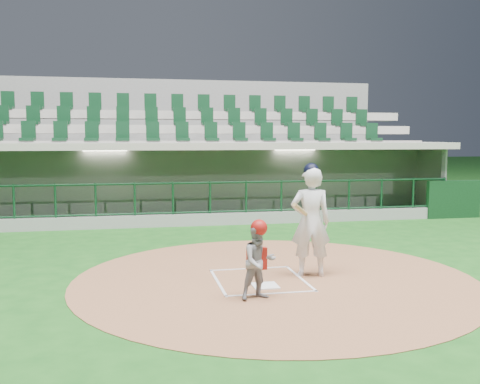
# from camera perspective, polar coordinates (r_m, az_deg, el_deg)

# --- Properties ---
(ground) EXTENTS (120.00, 120.00, 0.00)m
(ground) POSITION_cam_1_polar(r_m,az_deg,el_deg) (9.89, 1.71, -9.02)
(ground) COLOR #154B15
(ground) RESTS_ON ground
(dirt_circle) EXTENTS (7.20, 7.20, 0.01)m
(dirt_circle) POSITION_cam_1_polar(r_m,az_deg,el_deg) (9.77, 3.72, -9.17)
(dirt_circle) COLOR brown
(dirt_circle) RESTS_ON ground
(home_plate) EXTENTS (0.43, 0.43, 0.02)m
(home_plate) POSITION_cam_1_polar(r_m,az_deg,el_deg) (9.22, 2.70, -9.96)
(home_plate) COLOR white
(home_plate) RESTS_ON dirt_circle
(batter_box_chalk) EXTENTS (1.55, 1.80, 0.01)m
(batter_box_chalk) POSITION_cam_1_polar(r_m,az_deg,el_deg) (9.60, 2.12, -9.36)
(batter_box_chalk) COLOR silver
(batter_box_chalk) RESTS_ON ground
(dugout_structure) EXTENTS (16.40, 3.70, 3.00)m
(dugout_structure) POSITION_cam_1_polar(r_m,az_deg,el_deg) (17.36, -3.68, 0.56)
(dugout_structure) COLOR slate
(dugout_structure) RESTS_ON ground
(seating_deck) EXTENTS (17.00, 6.72, 5.15)m
(seating_deck) POSITION_cam_1_polar(r_m,az_deg,el_deg) (20.37, -5.18, 2.60)
(seating_deck) COLOR gray
(seating_deck) RESTS_ON ground
(batter) EXTENTS (0.94, 0.94, 2.07)m
(batter) POSITION_cam_1_polar(r_m,az_deg,el_deg) (9.80, 7.54, -3.01)
(batter) COLOR white
(batter) RESTS_ON dirt_circle
(catcher) EXTENTS (0.66, 0.57, 1.26)m
(catcher) POSITION_cam_1_polar(r_m,az_deg,el_deg) (8.39, 2.02, -7.26)
(catcher) COLOR gray
(catcher) RESTS_ON dirt_circle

